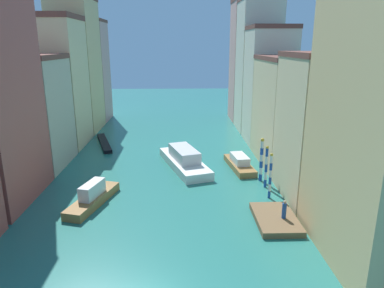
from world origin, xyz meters
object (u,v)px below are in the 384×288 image
Objects in this scene: gondola_black at (104,143)px; motorboat_1 at (239,163)px; waterfront_dock at (275,219)px; mooring_pole_2 at (261,159)px; motorboat_0 at (93,197)px; mooring_pole_0 at (270,175)px; mooring_pole_1 at (266,166)px; person_on_dock at (284,210)px; vaporetto_white at (184,160)px.

gondola_black is 21.38m from motorboat_1.
waterfront_dock is 1.15× the size of mooring_pole_2.
motorboat_1 is (15.19, 9.35, -0.10)m from motorboat_0.
mooring_pole_1 is (0.23, 2.67, -0.03)m from mooring_pole_0.
gondola_black is 1.29× the size of motorboat_0.
person_on_dock is at bearing -51.13° from gondola_black.
mooring_pole_1 is 26.27m from gondola_black.
person_on_dock is 17.18m from motorboat_0.
motorboat_0 is at bearing 165.59° from person_on_dock.
mooring_pole_0 is 0.59× the size of motorboat_0.
mooring_pole_2 is at bearing 92.77° from mooring_pole_1.
motorboat_0 is (-16.83, -5.33, -1.74)m from mooring_pole_2.
vaporetto_white is at bearing 131.55° from mooring_pole_0.
gondola_black is 1.35× the size of motorboat_1.
mooring_pole_2 reaches higher than motorboat_1.
mooring_pole_0 is at bearing 2.79° from motorboat_0.
mooring_pole_2 is at bearing 85.25° from waterfront_dock.
person_on_dock is at bearing -83.96° from motorboat_1.
mooring_pole_2 is 0.62× the size of motorboat_0.
person_on_dock is (0.57, -0.34, 0.98)m from waterfront_dock.
person_on_dock reaches higher than waterfront_dock.
person_on_dock is 0.33× the size of mooring_pole_2.
mooring_pole_1 is 1.86m from mooring_pole_2.
mooring_pole_0 is at bearing 89.38° from person_on_dock.
person_on_dock is 9.68m from mooring_pole_2.
vaporetto_white reaches higher than motorboat_0.
mooring_pole_2 is at bearing -29.28° from vaporetto_white.
vaporetto_white is (-8.34, 6.47, -1.38)m from mooring_pole_1.
mooring_pole_2 is 9.58m from vaporetto_white.
vaporetto_white is 1.50× the size of motorboat_0.
vaporetto_white is at bearing 118.30° from waterfront_dock.
mooring_pole_0 is 0.62× the size of motorboat_1.
mooring_pole_1 is at bearing -39.91° from gondola_black.
waterfront_dock is 0.56× the size of gondola_black.
vaporetto_white is 6.64m from motorboat_1.
mooring_pole_0 is 0.46× the size of gondola_black.
motorboat_1 is (18.36, -10.94, 0.36)m from gondola_black.
vaporetto_white is at bearing 49.25° from motorboat_0.
vaporetto_white is 13.15m from motorboat_0.
mooring_pole_1 reaches higher than vaporetto_white.
person_on_dock is at bearing -14.41° from motorboat_0.
person_on_dock is 7.83m from mooring_pole_1.
mooring_pole_1 is at bearing -37.81° from vaporetto_white.
mooring_pole_2 reaches higher than person_on_dock.
mooring_pole_1 reaches higher than waterfront_dock.
waterfront_dock is 0.71× the size of motorboat_0.
waterfront_dock is 16.54m from motorboat_0.
mooring_pole_2 is 4.71m from motorboat_1.
motorboat_0 is at bearing -148.39° from motorboat_1.
motorboat_0 is (-16.06, 3.93, 0.46)m from waterfront_dock.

